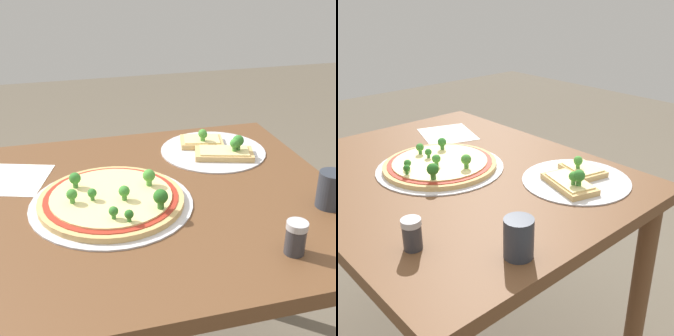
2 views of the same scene
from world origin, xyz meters
The scene contains 6 objects.
dining_table centered at (0.00, 0.00, 0.63)m, with size 1.05×0.85×0.74m.
pizza_tray_whole centered at (0.05, 0.01, 0.75)m, with size 0.39×0.39×0.07m.
pizza_tray_slice centered at (-0.30, -0.22, 0.75)m, with size 0.31×0.31×0.07m.
drinking_cup centered at (-0.45, 0.15, 0.78)m, with size 0.06×0.06×0.09m, color #2D333D.
condiment_shaker centered at (-0.27, 0.30, 0.77)m, with size 0.04×0.04×0.07m.
paper_menu centered at (0.30, -0.19, 0.74)m, with size 0.21×0.18×0.00m, color white.
Camera 2 is at (-0.96, 0.66, 1.25)m, focal length 45.00 mm.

